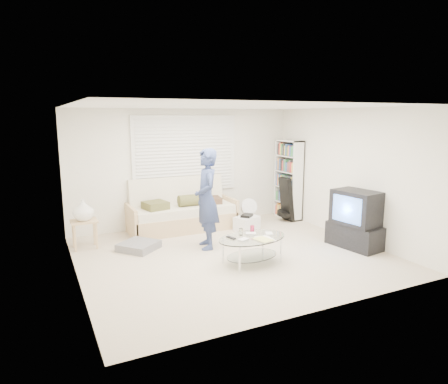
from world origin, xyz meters
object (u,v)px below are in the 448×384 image
bookshelf (288,180)px  coffee_table (252,242)px  tv_unit (355,220)px  futon_sofa (182,213)px

bookshelf → coffee_table: size_ratio=1.43×
coffee_table → bookshelf: bearing=44.9°
bookshelf → tv_unit: 2.34m
bookshelf → coffee_table: bearing=-135.1°
bookshelf → futon_sofa: bearing=176.4°
tv_unit → coffee_table: (-2.08, 0.10, -0.15)m
futon_sofa → coffee_table: 2.39m
tv_unit → coffee_table: size_ratio=0.82×
tv_unit → coffee_table: tv_unit is taller
coffee_table → tv_unit: bearing=-2.6°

